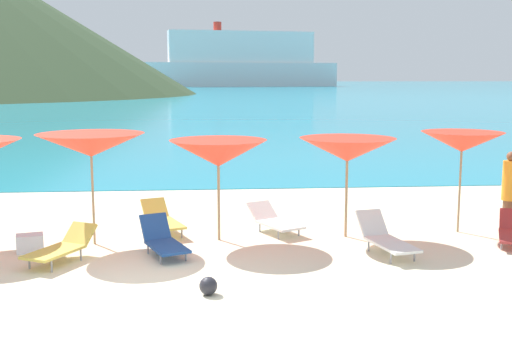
{
  "coord_description": "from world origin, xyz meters",
  "views": [
    {
      "loc": [
        0.93,
        -9.44,
        3.37
      ],
      "look_at": [
        2.09,
        4.88,
        1.2
      ],
      "focal_mm": 43.59,
      "sensor_mm": 36.0,
      "label": 1
    }
  ],
  "objects": [
    {
      "name": "beach_ball",
      "position": [
        0.94,
        -0.1,
        0.14
      ],
      "size": [
        0.29,
        0.29,
        0.29
      ],
      "primitive_type": "sphere",
      "color": "#26262D",
      "rests_on": "ground_plane"
    },
    {
      "name": "ocean_water",
      "position": [
        0.0,
        229.03,
        0.01
      ],
      "size": [
        650.0,
        440.0,
        0.02
      ],
      "primitive_type": "cube",
      "color": "teal",
      "rests_on": "ground_plane"
    },
    {
      "name": "umbrella_6",
      "position": [
        6.42,
        3.44,
        1.98
      ],
      "size": [
        1.93,
        1.93,
        2.2
      ],
      "color": "#9E7F59",
      "rests_on": "ground_plane"
    },
    {
      "name": "lounge_chair_9",
      "position": [
        -0.04,
        3.84,
        0.31
      ],
      "size": [
        1.08,
        1.62,
        0.66
      ],
      "rotation": [
        0.0,
        0.0,
        0.38
      ],
      "color": "#D8BF4C",
      "rests_on": "ground_plane"
    },
    {
      "name": "beachgoer_1",
      "position": [
        7.61,
        3.55,
        0.93
      ],
      "size": [
        0.34,
        0.34,
        1.75
      ],
      "rotation": [
        0.0,
        0.0,
        1.29
      ],
      "color": "brown",
      "rests_on": "ground_plane"
    },
    {
      "name": "ground_plane",
      "position": [
        0.0,
        10.0,
        -0.15
      ],
      "size": [
        50.0,
        100.0,
        0.3
      ],
      "primitive_type": "cube",
      "color": "beige"
    },
    {
      "name": "cooler_box",
      "position": [
        -2.52,
        2.61,
        0.17
      ],
      "size": [
        0.58,
        0.48,
        0.34
      ],
      "primitive_type": "cube",
      "rotation": [
        0.0,
        0.0,
        0.27
      ],
      "color": "white",
      "rests_on": "ground_plane"
    },
    {
      "name": "umbrella_3",
      "position": [
        -1.36,
        3.07,
        2.03
      ],
      "size": [
        2.17,
        2.17,
        2.26
      ],
      "color": "#9E7F59",
      "rests_on": "ground_plane"
    },
    {
      "name": "lounge_chair_0",
      "position": [
        4.36,
        1.94,
        0.31
      ],
      "size": [
        0.91,
        1.73,
        0.71
      ],
      "rotation": [
        0.0,
        0.0,
        0.22
      ],
      "color": "white",
      "rests_on": "ground_plane"
    },
    {
      "name": "lounge_chair_2",
      "position": [
        0.09,
        2.17,
        0.29
      ],
      "size": [
        1.06,
        1.54,
        0.68
      ],
      "rotation": [
        0.0,
        0.0,
        0.39
      ],
      "color": "#1E478C",
      "rests_on": "ground_plane"
    },
    {
      "name": "umbrella_5",
      "position": [
        3.87,
        3.24,
        1.86
      ],
      "size": [
        2.14,
        2.14,
        2.11
      ],
      "color": "#9E7F59",
      "rests_on": "ground_plane"
    },
    {
      "name": "lounge_chair_8",
      "position": [
        2.4,
        3.73,
        0.27
      ],
      "size": [
        1.21,
        1.59,
        0.57
      ],
      "rotation": [
        0.0,
        0.0,
        0.47
      ],
      "color": "white",
      "rests_on": "ground_plane"
    },
    {
      "name": "cruise_ship",
      "position": [
        13.63,
        208.92,
        8.35
      ],
      "size": [
        67.78,
        17.95,
        21.88
      ],
      "rotation": [
        0.0,
        0.0,
        0.15
      ],
      "color": "white",
      "rests_on": "ocean_water"
    },
    {
      "name": "umbrella_4",
      "position": [
        1.18,
        3.19,
        1.82
      ],
      "size": [
        2.02,
        2.02,
        2.1
      ],
      "color": "#9E7F59",
      "rests_on": "ground_plane"
    },
    {
      "name": "lounge_chair_4",
      "position": [
        -1.74,
        1.85,
        0.29
      ],
      "size": [
        1.21,
        1.58,
        0.6
      ],
      "rotation": [
        0.0,
        0.0,
        -0.49
      ],
      "color": "#D8BF4C",
      "rests_on": "ground_plane"
    }
  ]
}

